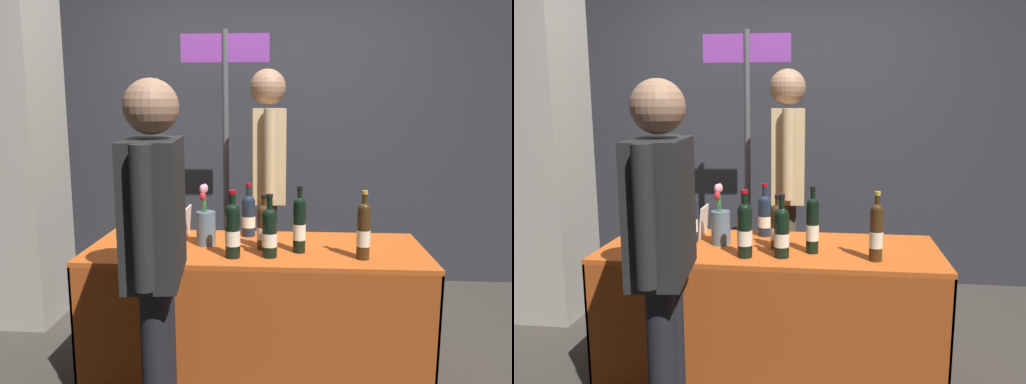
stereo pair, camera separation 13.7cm
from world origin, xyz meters
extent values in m
plane|color=#38332D|center=(0.00, 0.00, 0.00)|extent=(12.00, 12.00, 0.00)
cube|color=#2D2D33|center=(0.00, 1.70, 1.42)|extent=(7.05, 0.12, 2.84)
cube|color=gray|center=(-1.72, 0.70, 1.71)|extent=(0.54, 0.54, 3.41)
cube|color=#B74C19|center=(0.00, 0.00, 0.73)|extent=(1.80, 0.68, 0.02)
cube|color=#963E14|center=(0.00, -0.34, 0.36)|extent=(1.80, 0.01, 0.72)
cube|color=#963E14|center=(0.00, 0.34, 0.36)|extent=(1.80, 0.01, 0.72)
cube|color=#963E14|center=(-0.89, 0.00, 0.36)|extent=(0.01, 0.68, 0.72)
cube|color=#963E14|center=(0.89, 0.00, 0.36)|extent=(0.01, 0.68, 0.72)
cylinder|color=black|center=(-0.10, -0.20, 0.87)|extent=(0.08, 0.08, 0.24)
sphere|color=black|center=(-0.10, -0.20, 0.99)|extent=(0.07, 0.07, 0.07)
cylinder|color=black|center=(-0.10, -0.20, 1.03)|extent=(0.03, 0.03, 0.08)
cylinder|color=maroon|center=(-0.10, -0.20, 1.08)|extent=(0.04, 0.04, 0.02)
cylinder|color=beige|center=(-0.10, -0.20, 0.85)|extent=(0.08, 0.08, 0.08)
cylinder|color=#192333|center=(-0.45, 0.05, 0.86)|extent=(0.07, 0.07, 0.22)
sphere|color=#192333|center=(-0.45, 0.05, 0.97)|extent=(0.07, 0.07, 0.07)
cylinder|color=#192333|center=(-0.45, 0.05, 1.01)|extent=(0.03, 0.03, 0.07)
cylinder|color=maroon|center=(-0.45, 0.05, 1.05)|extent=(0.03, 0.03, 0.02)
cylinder|color=beige|center=(-0.45, 0.05, 0.84)|extent=(0.07, 0.07, 0.07)
cylinder|color=black|center=(-0.59, -0.07, 0.86)|extent=(0.07, 0.07, 0.22)
sphere|color=black|center=(-0.59, -0.07, 0.97)|extent=(0.06, 0.06, 0.06)
cylinder|color=black|center=(-0.59, -0.07, 1.00)|extent=(0.03, 0.03, 0.07)
cylinder|color=#B7932D|center=(-0.59, -0.07, 1.05)|extent=(0.03, 0.03, 0.02)
cylinder|color=beige|center=(-0.59, -0.07, 0.84)|extent=(0.07, 0.07, 0.07)
cylinder|color=#38230F|center=(0.05, -0.03, 0.85)|extent=(0.08, 0.08, 0.20)
sphere|color=#38230F|center=(0.05, -0.03, 0.95)|extent=(0.08, 0.08, 0.08)
cylinder|color=#38230F|center=(0.05, -0.03, 0.98)|extent=(0.03, 0.03, 0.07)
cylinder|color=black|center=(0.05, -0.03, 1.03)|extent=(0.04, 0.04, 0.02)
cylinder|color=beige|center=(0.05, -0.03, 0.83)|extent=(0.08, 0.08, 0.06)
cylinder|color=black|center=(0.23, -0.08, 0.88)|extent=(0.06, 0.06, 0.26)
sphere|color=black|center=(0.23, -0.08, 1.01)|extent=(0.06, 0.06, 0.06)
cylinder|color=black|center=(0.23, -0.08, 1.04)|extent=(0.03, 0.03, 0.07)
cylinder|color=black|center=(0.23, -0.08, 1.09)|extent=(0.03, 0.03, 0.02)
cylinder|color=beige|center=(0.23, -0.08, 0.86)|extent=(0.07, 0.07, 0.08)
cylinder|color=black|center=(0.08, -0.18, 0.85)|extent=(0.08, 0.08, 0.21)
sphere|color=black|center=(0.08, -0.18, 0.96)|extent=(0.07, 0.07, 0.07)
cylinder|color=black|center=(0.08, -0.18, 1.01)|extent=(0.03, 0.03, 0.09)
cylinder|color=black|center=(0.08, -0.18, 1.06)|extent=(0.03, 0.03, 0.02)
cylinder|color=beige|center=(0.08, -0.18, 0.84)|extent=(0.08, 0.08, 0.07)
cylinder|color=#38230F|center=(0.54, -0.18, 0.87)|extent=(0.07, 0.07, 0.25)
sphere|color=#38230F|center=(0.54, -0.18, 1.00)|extent=(0.06, 0.06, 0.06)
cylinder|color=#38230F|center=(0.54, -0.18, 1.04)|extent=(0.03, 0.03, 0.07)
cylinder|color=#B7932D|center=(0.54, -0.18, 1.08)|extent=(0.03, 0.03, 0.02)
cylinder|color=beige|center=(0.54, -0.18, 0.85)|extent=(0.07, 0.07, 0.08)
cylinder|color=#192333|center=(-0.06, 0.23, 0.85)|extent=(0.08, 0.08, 0.20)
sphere|color=#192333|center=(-0.06, 0.23, 0.95)|extent=(0.07, 0.07, 0.07)
cylinder|color=#192333|center=(-0.06, 0.23, 0.99)|extent=(0.03, 0.03, 0.09)
cylinder|color=maroon|center=(-0.06, 0.23, 1.05)|extent=(0.03, 0.03, 0.02)
cylinder|color=beige|center=(-0.06, 0.23, 0.83)|extent=(0.08, 0.08, 0.06)
cylinder|color=silver|center=(-0.56, 0.20, 0.75)|extent=(0.06, 0.06, 0.00)
cylinder|color=silver|center=(-0.56, 0.20, 0.79)|extent=(0.01, 0.01, 0.07)
cone|color=silver|center=(-0.56, 0.20, 0.86)|extent=(0.06, 0.06, 0.07)
cylinder|color=#590C19|center=(-0.56, 0.20, 0.84)|extent=(0.03, 0.03, 0.02)
cylinder|color=slate|center=(-0.27, 0.02, 0.84)|extent=(0.11, 0.11, 0.18)
cylinder|color=#38722D|center=(-0.27, 0.01, 0.95)|extent=(0.04, 0.01, 0.22)
ellipsoid|color=pink|center=(-0.29, 0.01, 1.06)|extent=(0.03, 0.03, 0.05)
cylinder|color=#38722D|center=(-0.28, 0.01, 0.93)|extent=(0.01, 0.02, 0.18)
ellipsoid|color=red|center=(-0.29, 0.01, 1.02)|extent=(0.03, 0.03, 0.05)
cylinder|color=#38722D|center=(-0.28, 0.03, 0.95)|extent=(0.01, 0.02, 0.22)
ellipsoid|color=pink|center=(-0.28, 0.03, 1.06)|extent=(0.03, 0.03, 0.05)
cube|color=silver|center=(-0.42, 0.20, 0.83)|extent=(0.02, 0.16, 0.17)
cylinder|color=#4C4233|center=(0.02, 0.82, 0.43)|extent=(0.12, 0.12, 0.87)
cylinder|color=#4C4233|center=(0.03, 0.66, 0.43)|extent=(0.12, 0.12, 0.87)
cube|color=tan|center=(0.03, 0.74, 1.17)|extent=(0.25, 0.43, 0.61)
sphere|color=#8C664C|center=(0.03, 0.74, 1.62)|extent=(0.24, 0.24, 0.24)
cylinder|color=tan|center=(0.00, 0.99, 1.20)|extent=(0.08, 0.08, 0.56)
cylinder|color=tan|center=(0.05, 0.49, 1.20)|extent=(0.08, 0.08, 0.56)
cylinder|color=black|center=(-0.36, -0.74, 0.40)|extent=(0.12, 0.12, 0.80)
cylinder|color=black|center=(-0.38, -0.57, 0.40)|extent=(0.12, 0.12, 0.80)
cube|color=black|center=(-0.37, -0.66, 1.09)|extent=(0.26, 0.47, 0.57)
sphere|color=#8C664C|center=(-0.37, -0.66, 1.50)|extent=(0.22, 0.22, 0.22)
cylinder|color=black|center=(-0.33, -0.92, 1.11)|extent=(0.08, 0.08, 0.52)
cylinder|color=black|center=(-0.40, -0.39, 1.11)|extent=(0.08, 0.08, 0.52)
cylinder|color=#47474C|center=(-0.29, 1.02, 1.01)|extent=(0.04, 0.04, 2.03)
cube|color=#7A3393|center=(-0.29, 1.02, 1.90)|extent=(0.63, 0.02, 0.20)
camera|label=1|loc=(0.18, -2.60, 1.50)|focal=35.15mm
camera|label=2|loc=(0.32, -2.59, 1.50)|focal=35.15mm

